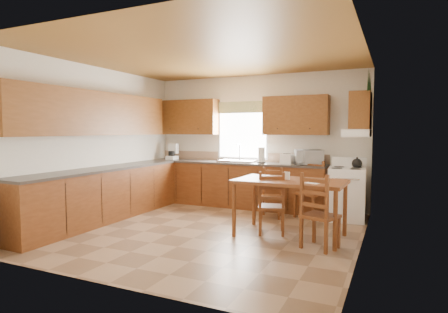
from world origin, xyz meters
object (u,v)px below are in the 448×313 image
at_px(stove, 346,194).
at_px(microwave, 309,157).
at_px(chair_far_left, 271,193).
at_px(dining_table, 290,208).
at_px(chair_near_left, 272,203).
at_px(chair_near_right, 320,211).
at_px(chair_far_right, 309,190).

xyz_separation_m(stove, microwave, (-0.73, 0.28, 0.61)).
relative_size(microwave, chair_far_left, 0.53).
xyz_separation_m(stove, dining_table, (-0.64, -1.42, -0.03)).
relative_size(stove, chair_near_left, 0.95).
distance_m(dining_table, chair_near_right, 0.64).
bearing_deg(chair_near_right, microwave, -55.30).
bearing_deg(chair_near_left, stove, -141.33).
bearing_deg(chair_near_left, dining_table, 154.92).
relative_size(stove, microwave, 1.92).
height_order(microwave, chair_far_right, microwave).
distance_m(stove, chair_far_left, 1.30).
bearing_deg(chair_far_left, dining_table, -70.03).
distance_m(stove, dining_table, 1.56).
height_order(microwave, chair_far_left, microwave).
bearing_deg(chair_far_right, chair_far_left, -136.03).
bearing_deg(chair_near_right, chair_far_left, -33.21).
relative_size(chair_far_left, chair_far_right, 0.88).
height_order(dining_table, chair_near_left, chair_near_left).
bearing_deg(dining_table, chair_far_right, 91.97).
distance_m(microwave, dining_table, 1.82).
distance_m(microwave, chair_near_right, 2.24).
bearing_deg(chair_near_left, chair_far_left, -89.86).
xyz_separation_m(microwave, chair_far_left, (-0.52, -0.66, -0.62)).
distance_m(stove, chair_near_left, 1.67).
bearing_deg(dining_table, chair_near_left, 174.59).
xyz_separation_m(stove, chair_far_right, (-0.63, -0.08, 0.06)).
bearing_deg(dining_table, microwave, 95.26).
relative_size(stove, chair_near_right, 0.89).
distance_m(microwave, chair_far_left, 1.04).
relative_size(stove, dining_table, 0.57).
xyz_separation_m(microwave, chair_near_right, (0.60, -2.09, -0.56)).
distance_m(stove, microwave, 0.99).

